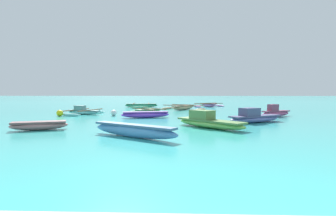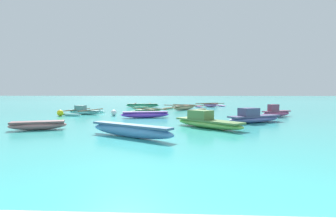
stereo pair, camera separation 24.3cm
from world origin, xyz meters
name	(u,v)px [view 2 (the right image)]	position (x,y,z in m)	size (l,w,h in m)	color
moored_boat_0	(84,111)	(-7.64, 17.16, 0.22)	(2.77, 3.62, 0.68)	#8ADEDE
moored_boat_1	(276,112)	(6.17, 15.93, 0.30)	(2.35, 1.56, 0.85)	#C94D80
moored_boat_2	(210,105)	(3.00, 27.67, 0.20)	(3.80, 3.24, 0.44)	#C17AC1
moored_boat_3	(207,122)	(0.90, 10.09, 0.28)	(3.26, 3.41, 0.81)	#85C95B
moored_boat_4	(38,125)	(-6.66, 9.03, 0.21)	(2.47, 1.49, 0.38)	#B47273
moored_boat_5	(149,111)	(-2.83, 18.15, 0.19)	(3.28, 3.41, 0.41)	#78CD85
moored_boat_6	(184,108)	(0.01, 22.62, 0.22)	(4.39, 3.91, 0.48)	tan
moored_boat_7	(254,117)	(3.68, 12.29, 0.29)	(3.44, 2.43, 0.82)	#6C6CB3
moored_boat_8	(143,105)	(-4.57, 26.60, 0.22)	(3.70, 4.50, 0.47)	#44B385
moored_boat_9	(130,130)	(-2.20, 7.33, 0.27)	(3.60, 2.55, 0.48)	#548DCA
moored_boat_10	(145,114)	(-2.65, 14.74, 0.23)	(3.23, 1.36, 0.41)	#9548E1
mooring_buoy_0	(114,113)	(-5.05, 15.97, 0.22)	(0.44, 0.44, 0.44)	white
mooring_buoy_1	(60,113)	(-8.75, 15.62, 0.22)	(0.44, 0.44, 0.44)	yellow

